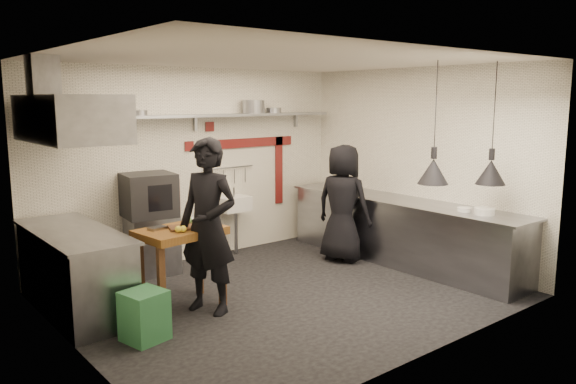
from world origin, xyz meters
TOP-DOWN VIEW (x-y plane):
  - floor at (0.00, 0.00)m, footprint 5.00×5.00m
  - ceiling at (0.00, 0.00)m, footprint 5.00×5.00m
  - wall_back at (0.00, 2.10)m, footprint 5.00×0.04m
  - wall_front at (0.00, -2.10)m, footprint 5.00×0.04m
  - wall_left at (-2.50, 0.00)m, footprint 0.04×4.20m
  - wall_right at (2.50, 0.00)m, footprint 0.04×4.20m
  - red_band_horiz at (0.95, 2.08)m, footprint 1.70×0.02m
  - red_band_vert at (1.55, 2.08)m, footprint 0.14×0.02m
  - red_tile_a at (0.25, 2.08)m, footprint 0.14×0.02m
  - red_tile_b at (-0.10, 2.08)m, footprint 0.14×0.02m
  - back_shelf at (0.00, 1.92)m, footprint 4.60×0.34m
  - shelf_bracket_left at (-1.90, 2.07)m, footprint 0.04×0.06m
  - shelf_bracket_mid at (0.00, 2.07)m, footprint 0.04×0.06m
  - shelf_bracket_right at (1.90, 2.07)m, footprint 0.04×0.06m
  - pan_far_left at (-1.64, 1.92)m, footprint 0.38×0.38m
  - pan_mid_left at (-0.93, 1.92)m, footprint 0.28×0.28m
  - stock_pot at (0.93, 1.92)m, footprint 0.42×0.42m
  - pan_right at (1.32, 1.92)m, footprint 0.26×0.26m
  - oven_stand at (-0.86, 1.81)m, footprint 0.70×0.65m
  - combi_oven at (-0.90, 1.79)m, footprint 0.72×0.68m
  - oven_door at (-0.88, 1.50)m, footprint 0.55×0.10m
  - oven_glass at (-0.88, 1.48)m, footprint 0.32×0.06m
  - hand_sink at (0.55, 1.92)m, footprint 0.46×0.34m
  - sink_tap at (0.55, 1.92)m, footprint 0.03×0.03m
  - sink_drain at (0.55, 1.88)m, footprint 0.06×0.06m
  - utensil_rail at (0.55, 2.06)m, footprint 0.90×0.02m
  - counter_right at (2.15, 0.00)m, footprint 0.70×3.80m
  - counter_right_top at (2.15, 0.00)m, footprint 0.76×3.90m
  - plate_stack at (2.12, -1.34)m, footprint 0.26×0.26m
  - small_bowl_right at (2.10, -1.06)m, footprint 0.21×0.21m
  - counter_left at (-2.15, 1.05)m, footprint 0.70×1.90m
  - counter_left_top at (-2.15, 1.05)m, footprint 0.76×2.00m
  - extractor_hood at (-2.10, 1.05)m, footprint 0.78×1.60m
  - hood_duct at (-2.35, 1.05)m, footprint 0.28×0.28m
  - green_bin at (-1.89, -0.15)m, footprint 0.45×0.45m
  - prep_table at (-1.17, 0.43)m, footprint 0.99×0.74m
  - cutting_board at (-1.11, 0.39)m, footprint 0.44×0.37m
  - pepper_mill at (-0.88, 0.24)m, footprint 0.07×0.07m
  - lemon_a at (-1.28, 0.25)m, footprint 0.09×0.09m
  - lemon_b at (-1.23, 0.24)m, footprint 0.08×0.08m
  - veg_ball at (-1.01, 0.51)m, footprint 0.10×0.10m
  - steel_tray at (-1.39, 0.54)m, footprint 0.21×0.16m
  - bowl at (-0.87, 0.53)m, footprint 0.25×0.25m
  - heat_lamp_near at (1.46, -1.03)m, footprint 0.42×0.42m
  - heat_lamp_far at (2.13, -1.38)m, footprint 0.43×0.43m
  - chef_left at (-0.99, 0.12)m, footprint 0.71×0.84m
  - chef_right at (1.58, 0.61)m, footprint 0.77×0.96m

SIDE VIEW (x-z plane):
  - floor at x=0.00m, z-range 0.00..0.00m
  - green_bin at x=-1.89m, z-range 0.00..0.50m
  - sink_drain at x=0.55m, z-range 0.01..0.67m
  - oven_stand at x=-0.86m, z-range 0.00..0.80m
  - counter_right at x=2.15m, z-range 0.00..0.90m
  - counter_left at x=-2.15m, z-range 0.00..0.90m
  - prep_table at x=-1.17m, z-range 0.00..0.92m
  - hand_sink at x=0.55m, z-range 0.67..0.89m
  - chef_right at x=1.58m, z-range 0.00..1.71m
  - counter_right_top at x=2.15m, z-range 0.90..0.93m
  - counter_left_top at x=-2.15m, z-range 0.90..0.93m
  - cutting_board at x=-1.11m, z-range 0.92..0.94m
  - steel_tray at x=-1.39m, z-range 0.92..0.95m
  - bowl at x=-0.87m, z-range 0.92..0.98m
  - small_bowl_right at x=2.10m, z-range 0.93..0.98m
  - lemon_b at x=-1.23m, z-range 0.92..0.99m
  - sink_tap at x=0.55m, z-range 0.89..1.03m
  - lemon_a at x=-1.28m, z-range 0.92..1.00m
  - veg_ball at x=-1.01m, z-range 0.92..1.02m
  - chef_left at x=-0.99m, z-range 0.00..1.95m
  - plate_stack at x=2.12m, z-range 0.93..1.02m
  - pepper_mill at x=-0.88m, z-range 0.92..1.12m
  - combi_oven at x=-0.90m, z-range 0.80..1.38m
  - oven_door at x=-0.88m, z-range 0.86..1.32m
  - oven_glass at x=-0.88m, z-range 0.92..1.26m
  - red_band_vert at x=1.55m, z-range 0.65..1.75m
  - utensil_rail at x=0.55m, z-range 1.31..1.33m
  - wall_back at x=0.00m, z-range 0.00..2.80m
  - wall_front at x=0.00m, z-range 0.00..2.80m
  - wall_left at x=-2.50m, z-range 0.00..2.80m
  - wall_right at x=2.50m, z-range 0.00..2.80m
  - red_band_horiz at x=0.95m, z-range 1.61..1.75m
  - red_tile_b at x=-0.10m, z-range 1.61..1.75m
  - red_tile_a at x=0.25m, z-range 1.88..2.02m
  - shelf_bracket_left at x=-1.90m, z-range 1.90..2.14m
  - shelf_bracket_mid at x=0.00m, z-range 1.90..2.14m
  - shelf_bracket_right at x=1.90m, z-range 1.90..2.14m
  - heat_lamp_far at x=2.13m, z-range 1.32..2.80m
  - heat_lamp_near at x=1.46m, z-range 1.34..2.80m
  - back_shelf at x=0.00m, z-range 2.10..2.14m
  - extractor_hood at x=-2.10m, z-range 1.90..2.40m
  - pan_mid_left at x=-0.93m, z-range 2.14..2.21m
  - pan_right at x=1.32m, z-range 2.14..2.22m
  - pan_far_left at x=-1.64m, z-range 2.14..2.23m
  - stock_pot at x=0.93m, z-range 2.14..2.34m
  - hood_duct at x=-2.35m, z-range 2.30..2.80m
  - ceiling at x=0.00m, z-range 2.80..2.80m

